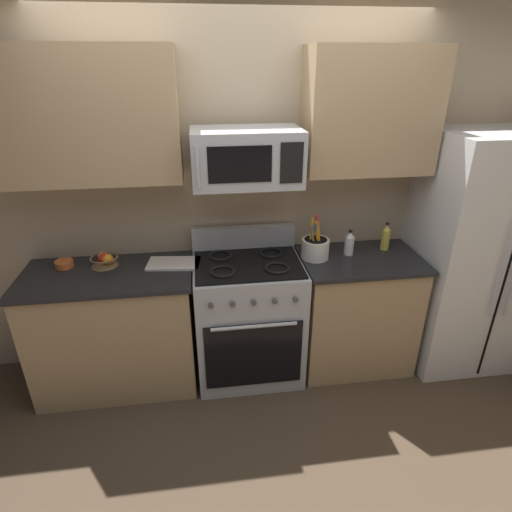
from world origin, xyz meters
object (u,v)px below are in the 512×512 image
bottle_vinegar (349,243)px  cutting_board (174,263)px  utensil_crock (315,247)px  fruit_basket (105,260)px  refrigerator (476,254)px  prep_bowl (64,264)px  range_oven (248,317)px  microwave (246,157)px  bottle_oil (386,237)px

bottle_vinegar → cutting_board: bearing=179.8°
utensil_crock → fruit_basket: (-1.47, 0.07, -0.04)m
utensil_crock → bottle_vinegar: 0.26m
refrigerator → fruit_basket: size_ratio=9.39×
fruit_basket → prep_bowl: size_ratio=1.53×
range_oven → fruit_basket: size_ratio=5.75×
fruit_basket → prep_bowl: fruit_basket is taller
refrigerator → utensil_crock: size_ratio=5.33×
range_oven → bottle_vinegar: bottle_vinegar is taller
range_oven → prep_bowl: size_ratio=8.81×
microwave → bottle_oil: bearing=5.2°
fruit_basket → prep_bowl: 0.28m
range_oven → cutting_board: range_oven is taller
range_oven → microwave: 1.18m
range_oven → refrigerator: (1.71, -0.02, 0.42)m
refrigerator → microwave: microwave is taller
fruit_basket → bottle_oil: bottle_oil is taller
refrigerator → cutting_board: 2.22m
microwave → bottle_vinegar: 0.99m
cutting_board → bottle_oil: 1.56m
microwave → cutting_board: 0.89m
microwave → bottle_oil: (1.05, 0.10, -0.64)m
bottle_oil → prep_bowl: bottle_oil is taller
utensil_crock → bottle_oil: bearing=7.7°
range_oven → utensil_crock: (0.49, 0.05, 0.52)m
fruit_basket → prep_bowl: (-0.27, 0.02, -0.02)m
utensil_crock → fruit_basket: 1.47m
microwave → utensil_crock: microwave is taller
range_oven → microwave: size_ratio=1.60×
microwave → range_oven: bearing=-89.9°
bottle_vinegar → prep_bowl: bottle_vinegar is taller
refrigerator → bottle_oil: refrigerator is taller
microwave → fruit_basket: bearing=174.5°
bottle_oil → bottle_vinegar: bearing=-170.1°
cutting_board → bottle_vinegar: 1.26m
microwave → fruit_basket: (-0.98, 0.09, -0.70)m
range_oven → bottle_oil: 1.18m
refrigerator → utensil_crock: refrigerator is taller
microwave → prep_bowl: 1.45m
microwave → fruit_basket: size_ratio=3.59×
fruit_basket → bottle_oil: (2.02, 0.00, 0.05)m
microwave → bottle_oil: microwave is taller
utensil_crock → fruit_basket: bearing=177.1°
microwave → bottle_vinegar: (0.75, 0.04, -0.65)m
range_oven → bottle_vinegar: (0.75, 0.07, 0.52)m
fruit_basket → range_oven: bearing=-7.0°
utensil_crock → prep_bowl: utensil_crock is taller
microwave → bottle_vinegar: bearing=3.3°
range_oven → bottle_vinegar: size_ratio=5.77×
bottle_vinegar → prep_bowl: bearing=178.0°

